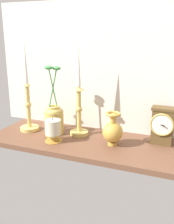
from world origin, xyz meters
TOP-DOWN VIEW (x-y plane):
  - ground_plane at (0.00, 0.00)cm, footprint 100.00×36.00cm
  - back_wall at (0.00, 18.50)cm, footprint 120.00×2.00cm
  - mantel_clock at (30.72, 8.70)cm, footprint 10.52×8.22cm
  - candlestick_tall_left at (-8.95, 5.41)cm, footprint 9.18×9.18cm
  - candlestick_tall_center at (-35.77, 1.68)cm, footprint 9.84×9.84cm
  - brass_vase_bulbous at (10.29, -0.96)cm, footprint 9.26×9.26cm
  - brass_vase_jar at (-21.60, 2.86)cm, footprint 9.66×9.66cm
  - pillar_candle_front at (-16.67, -7.15)cm, footprint 8.02×8.02cm

SIDE VIEW (x-z plane):
  - ground_plane at x=0.00cm, z-range -2.40..0.00cm
  - pillar_candle_front at x=-16.67cm, z-range -0.10..11.69cm
  - brass_vase_bulbous at x=10.29cm, z-range -0.88..14.48cm
  - brass_vase_jar at x=-21.60cm, z-range -8.73..25.50cm
  - mantel_clock at x=30.72cm, z-range 0.31..17.61cm
  - candlestick_tall_center at x=-35.77cm, z-range -10.24..36.42cm
  - candlestick_tall_left at x=-8.95cm, z-range -7.58..38.62cm
  - back_wall at x=0.00cm, z-range 0.00..65.00cm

